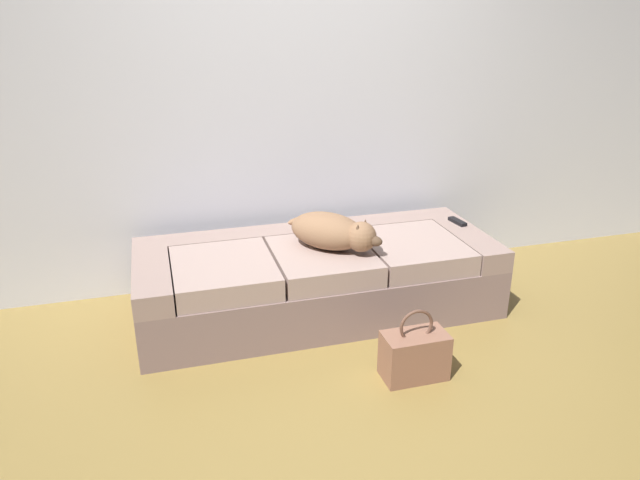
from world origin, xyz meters
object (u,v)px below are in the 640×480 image
at_px(couch, 318,278).
at_px(handbag, 414,355).
at_px(dog_tan, 333,232).
at_px(tv_remote, 457,221).

relative_size(couch, handbag, 5.58).
xyz_separation_m(dog_tan, tv_remote, (0.90, 0.19, -0.10)).
bearing_deg(couch, tv_remote, 6.29).
xyz_separation_m(tv_remote, handbag, (-0.70, -0.92, -0.31)).
bearing_deg(dog_tan, tv_remote, 11.88).
height_order(couch, tv_remote, tv_remote).
height_order(tv_remote, handbag, tv_remote).
distance_m(tv_remote, handbag, 1.20).
bearing_deg(couch, dog_tan, -50.37).
relative_size(couch, dog_tan, 4.02).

